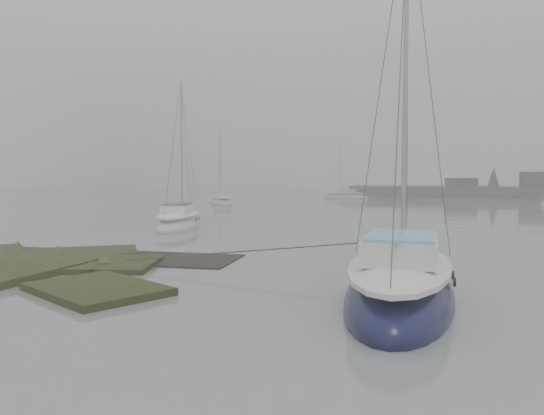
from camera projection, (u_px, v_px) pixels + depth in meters
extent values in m
plane|color=gray|center=(334.00, 212.00, 42.44)|extent=(160.00, 160.00, 0.00)
cube|color=#424247|center=(461.00, 187.00, 68.39)|extent=(4.00, 3.00, 2.20)
cone|color=#384238|center=(494.00, 180.00, 68.94)|extent=(2.00, 2.00, 3.50)
ellipsoid|color=black|center=(400.00, 297.00, 12.49)|extent=(2.77, 7.57, 1.81)
ellipsoid|color=silver|center=(401.00, 266.00, 12.45)|extent=(2.24, 6.59, 0.51)
cube|color=silver|center=(400.00, 249.00, 12.11)|extent=(1.71, 2.63, 0.53)
cube|color=#6CA3B9|center=(400.00, 236.00, 12.09)|extent=(1.59, 2.41, 0.09)
cylinder|color=#939399|center=(405.00, 74.00, 13.07)|extent=(0.12, 0.12, 8.54)
cylinder|color=#939399|center=(400.00, 237.00, 11.89)|extent=(0.22, 2.99, 0.10)
ellipsoid|color=silver|center=(179.00, 226.00, 29.55)|extent=(3.61, 6.63, 1.53)
ellipsoid|color=white|center=(179.00, 215.00, 29.51)|extent=(3.01, 5.74, 0.43)
cube|color=white|center=(178.00, 209.00, 29.22)|extent=(1.86, 2.44, 0.45)
cube|color=navy|center=(178.00, 204.00, 29.20)|extent=(1.73, 2.24, 0.07)
cylinder|color=#939399|center=(182.00, 145.00, 30.07)|extent=(0.10, 0.10, 7.21)
cylinder|color=#939399|center=(177.00, 204.00, 29.02)|extent=(0.72, 2.46, 0.08)
ellipsoid|color=silver|center=(222.00, 203.00, 53.10)|extent=(4.87, 6.11, 1.45)
ellipsoid|color=silver|center=(222.00, 197.00, 53.06)|extent=(4.13, 5.25, 0.41)
cube|color=silver|center=(222.00, 194.00, 52.79)|extent=(2.18, 2.42, 0.43)
cube|color=silver|center=(222.00, 191.00, 52.77)|extent=(2.02, 2.23, 0.07)
cylinder|color=#939399|center=(220.00, 160.00, 53.57)|extent=(0.09, 0.09, 6.84)
cylinder|color=#939399|center=(222.00, 191.00, 52.61)|extent=(1.35, 2.06, 0.08)
ellipsoid|color=#B8BEC2|center=(346.00, 198.00, 65.23)|extent=(5.55, 2.15, 1.32)
ellipsoid|color=silver|center=(346.00, 193.00, 65.20)|extent=(4.83, 1.75, 0.37)
cube|color=silver|center=(348.00, 191.00, 65.12)|extent=(1.94, 1.29, 0.39)
cube|color=#AEB2B9|center=(348.00, 189.00, 65.11)|extent=(1.78, 1.20, 0.06)
cylinder|color=#939399|center=(341.00, 166.00, 65.17)|extent=(0.09, 0.09, 6.22)
cylinder|color=#939399|center=(349.00, 189.00, 65.07)|extent=(2.18, 0.22, 0.07)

